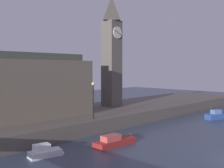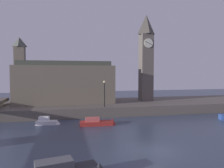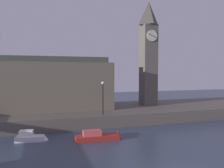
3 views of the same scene
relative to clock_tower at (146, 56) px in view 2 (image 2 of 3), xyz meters
The scene contains 7 objects.
ground_plane 24.31m from the clock_tower, 109.29° to the right, with size 120.00×120.00×0.00m, color #384256.
far_embankment 11.66m from the clock_tower, behind, with size 70.00×12.00×1.50m, color #5B544C.
clock_tower is the anchor object (origin of this frame).
parliament_hall 15.76m from the clock_tower, behind, with size 16.40×6.89×11.06m.
streetlamp 12.20m from the clock_tower, 146.30° to the right, with size 0.36×0.36×4.00m.
boat_ferry_white 21.51m from the clock_tower, 150.83° to the right, with size 3.20×1.52×1.11m.
boat_dinghy_red 17.86m from the clock_tower, 133.09° to the right, with size 4.85×1.56×1.26m.
Camera 2 is at (-7.25, -16.91, 6.69)m, focal length 34.40 mm.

